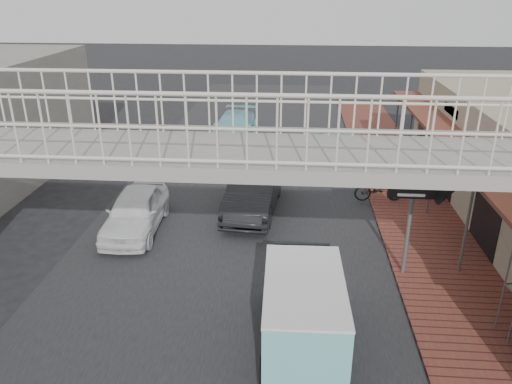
% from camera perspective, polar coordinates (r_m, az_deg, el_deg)
% --- Properties ---
extents(ground, '(120.00, 120.00, 0.00)m').
position_cam_1_polar(ground, '(14.37, -4.28, -10.20)').
color(ground, black).
rests_on(ground, ground).
extents(road_strip, '(10.00, 60.00, 0.01)m').
position_cam_1_polar(road_strip, '(14.37, -4.28, -10.18)').
color(road_strip, black).
rests_on(road_strip, ground).
extents(sidewalk, '(3.00, 40.00, 0.10)m').
position_cam_1_polar(sidewalk, '(17.40, 19.06, -5.09)').
color(sidewalk, maroon).
rests_on(sidewalk, ground).
extents(footbridge, '(16.40, 2.40, 6.34)m').
position_cam_1_polar(footbridge, '(9.38, -8.46, -7.03)').
color(footbridge, gray).
rests_on(footbridge, ground).
extents(white_hatchback, '(1.80, 4.20, 1.41)m').
position_cam_1_polar(white_hatchback, '(17.34, -13.60, -2.11)').
color(white_hatchback, white).
rests_on(white_hatchback, ground).
extents(dark_sedan, '(2.01, 4.89, 1.57)m').
position_cam_1_polar(dark_sedan, '(18.30, -0.28, 0.18)').
color(dark_sedan, black).
rests_on(dark_sedan, ground).
extents(angkot_curb, '(2.92, 5.38, 1.43)m').
position_cam_1_polar(angkot_curb, '(24.00, 8.98, 5.24)').
color(angkot_curb, '#79C4D2').
rests_on(angkot_curb, ground).
extents(angkot_far, '(2.35, 5.12, 1.45)m').
position_cam_1_polar(angkot_far, '(26.81, -2.54, 7.37)').
color(angkot_far, '#7AC2D3').
rests_on(angkot_far, ground).
extents(angkot_van, '(1.89, 3.96, 1.92)m').
position_cam_1_polar(angkot_van, '(11.42, 5.43, -12.56)').
color(angkot_van, black).
rests_on(angkot_van, ground).
extents(motorcycle_near, '(1.95, 0.86, 0.99)m').
position_cam_1_polar(motorcycle_near, '(19.55, 13.89, 0.39)').
color(motorcycle_near, black).
rests_on(motorcycle_near, sidewalk).
extents(motorcycle_far, '(1.90, 0.81, 1.10)m').
position_cam_1_polar(motorcycle_far, '(20.98, 19.01, 1.49)').
color(motorcycle_far, black).
rests_on(motorcycle_far, sidewalk).
extents(arrow_sign, '(1.98, 1.25, 3.45)m').
position_cam_1_polar(arrow_sign, '(14.20, 21.01, 0.93)').
color(arrow_sign, '#59595B').
rests_on(arrow_sign, sidewalk).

